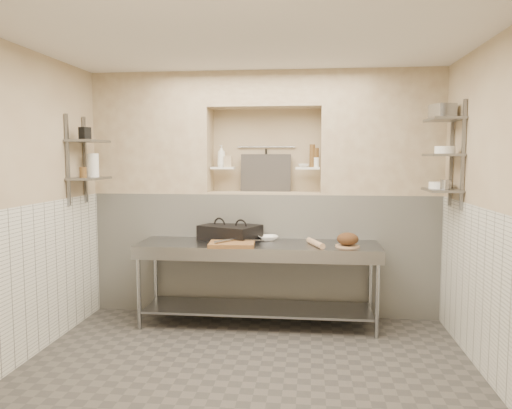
# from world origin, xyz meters

# --- Properties ---
(floor) EXTENTS (4.00, 3.90, 0.10)m
(floor) POSITION_xyz_m (0.00, 0.00, -0.05)
(floor) COLOR #484440
(floor) RESTS_ON ground
(ceiling) EXTENTS (4.00, 3.90, 0.10)m
(ceiling) POSITION_xyz_m (0.00, 0.00, 2.85)
(ceiling) COLOR silver
(ceiling) RESTS_ON ground
(wall_left) EXTENTS (0.10, 3.90, 2.80)m
(wall_left) POSITION_xyz_m (-2.05, 0.00, 1.40)
(wall_left) COLOR #BFAF8D
(wall_left) RESTS_ON ground
(wall_right) EXTENTS (0.10, 3.90, 2.80)m
(wall_right) POSITION_xyz_m (2.05, 0.00, 1.40)
(wall_right) COLOR #BFAF8D
(wall_right) RESTS_ON ground
(wall_back) EXTENTS (4.00, 0.10, 2.80)m
(wall_back) POSITION_xyz_m (0.00, 2.00, 1.40)
(wall_back) COLOR #BFAF8D
(wall_back) RESTS_ON ground
(wall_front) EXTENTS (4.00, 0.10, 2.80)m
(wall_front) POSITION_xyz_m (0.00, -2.00, 1.40)
(wall_front) COLOR #BFAF8D
(wall_front) RESTS_ON ground
(backwall_lower) EXTENTS (4.00, 0.40, 1.40)m
(backwall_lower) POSITION_xyz_m (0.00, 1.75, 0.70)
(backwall_lower) COLOR silver
(backwall_lower) RESTS_ON floor
(alcove_sill) EXTENTS (1.30, 0.40, 0.02)m
(alcove_sill) POSITION_xyz_m (0.00, 1.75, 1.41)
(alcove_sill) COLOR #BFAF8D
(alcove_sill) RESTS_ON backwall_lower
(backwall_pillar_left) EXTENTS (1.35, 0.40, 1.40)m
(backwall_pillar_left) POSITION_xyz_m (-1.33, 1.75, 2.10)
(backwall_pillar_left) COLOR #BFAF8D
(backwall_pillar_left) RESTS_ON backwall_lower
(backwall_pillar_right) EXTENTS (1.35, 0.40, 1.40)m
(backwall_pillar_right) POSITION_xyz_m (1.33, 1.75, 2.10)
(backwall_pillar_right) COLOR #BFAF8D
(backwall_pillar_right) RESTS_ON backwall_lower
(backwall_header) EXTENTS (1.30, 0.40, 0.40)m
(backwall_header) POSITION_xyz_m (0.00, 1.75, 2.60)
(backwall_header) COLOR #BFAF8D
(backwall_header) RESTS_ON backwall_lower
(wainscot_left) EXTENTS (0.02, 3.90, 1.40)m
(wainscot_left) POSITION_xyz_m (-1.99, 0.00, 0.70)
(wainscot_left) COLOR silver
(wainscot_left) RESTS_ON floor
(wainscot_right) EXTENTS (0.02, 3.90, 1.40)m
(wainscot_right) POSITION_xyz_m (1.99, 0.00, 0.70)
(wainscot_right) COLOR silver
(wainscot_right) RESTS_ON floor
(alcove_shelf_left) EXTENTS (0.28, 0.16, 0.02)m
(alcove_shelf_left) POSITION_xyz_m (-0.50, 1.75, 1.70)
(alcove_shelf_left) COLOR white
(alcove_shelf_left) RESTS_ON backwall_lower
(alcove_shelf_right) EXTENTS (0.28, 0.16, 0.02)m
(alcove_shelf_right) POSITION_xyz_m (0.50, 1.75, 1.70)
(alcove_shelf_right) COLOR white
(alcove_shelf_right) RESTS_ON backwall_lower
(utensil_rail) EXTENTS (0.70, 0.02, 0.02)m
(utensil_rail) POSITION_xyz_m (0.00, 1.92, 1.95)
(utensil_rail) COLOR gray
(utensil_rail) RESTS_ON wall_back
(hanging_steel) EXTENTS (0.02, 0.02, 0.30)m
(hanging_steel) POSITION_xyz_m (0.00, 1.90, 1.78)
(hanging_steel) COLOR black
(hanging_steel) RESTS_ON utensil_rail
(splash_panel) EXTENTS (0.60, 0.08, 0.45)m
(splash_panel) POSITION_xyz_m (0.00, 1.85, 1.64)
(splash_panel) COLOR #383330
(splash_panel) RESTS_ON alcove_sill
(shelf_rail_left_a) EXTENTS (0.03, 0.03, 0.95)m
(shelf_rail_left_a) POSITION_xyz_m (-1.98, 1.25, 1.80)
(shelf_rail_left_a) COLOR slate
(shelf_rail_left_a) RESTS_ON wall_left
(shelf_rail_left_b) EXTENTS (0.03, 0.03, 0.95)m
(shelf_rail_left_b) POSITION_xyz_m (-1.98, 0.85, 1.80)
(shelf_rail_left_b) COLOR slate
(shelf_rail_left_b) RESTS_ON wall_left
(wall_shelf_left_lower) EXTENTS (0.30, 0.50, 0.02)m
(wall_shelf_left_lower) POSITION_xyz_m (-1.84, 1.05, 1.60)
(wall_shelf_left_lower) COLOR slate
(wall_shelf_left_lower) RESTS_ON wall_left
(wall_shelf_left_upper) EXTENTS (0.30, 0.50, 0.03)m
(wall_shelf_left_upper) POSITION_xyz_m (-1.84, 1.05, 2.00)
(wall_shelf_left_upper) COLOR slate
(wall_shelf_left_upper) RESTS_ON wall_left
(shelf_rail_right_a) EXTENTS (0.03, 0.03, 1.05)m
(shelf_rail_right_a) POSITION_xyz_m (1.98, 1.25, 1.85)
(shelf_rail_right_a) COLOR slate
(shelf_rail_right_a) RESTS_ON wall_right
(shelf_rail_right_b) EXTENTS (0.03, 0.03, 1.05)m
(shelf_rail_right_b) POSITION_xyz_m (1.98, 0.85, 1.85)
(shelf_rail_right_b) COLOR slate
(shelf_rail_right_b) RESTS_ON wall_right
(wall_shelf_right_lower) EXTENTS (0.30, 0.50, 0.02)m
(wall_shelf_right_lower) POSITION_xyz_m (1.84, 1.05, 1.50)
(wall_shelf_right_lower) COLOR slate
(wall_shelf_right_lower) RESTS_ON wall_right
(wall_shelf_right_mid) EXTENTS (0.30, 0.50, 0.02)m
(wall_shelf_right_mid) POSITION_xyz_m (1.84, 1.05, 1.85)
(wall_shelf_right_mid) COLOR slate
(wall_shelf_right_mid) RESTS_ON wall_right
(wall_shelf_right_upper) EXTENTS (0.30, 0.50, 0.03)m
(wall_shelf_right_upper) POSITION_xyz_m (1.84, 1.05, 2.20)
(wall_shelf_right_upper) COLOR slate
(wall_shelf_right_upper) RESTS_ON wall_right
(prep_table) EXTENTS (2.60, 0.70, 0.90)m
(prep_table) POSITION_xyz_m (-0.03, 1.18, 0.64)
(prep_table) COLOR gray
(prep_table) RESTS_ON floor
(panini_press) EXTENTS (0.74, 0.66, 0.17)m
(panini_press) POSITION_xyz_m (-0.36, 1.39, 0.98)
(panini_press) COLOR black
(panini_press) RESTS_ON prep_table
(cutting_board) EXTENTS (0.49, 0.36, 0.04)m
(cutting_board) POSITION_xyz_m (-0.28, 0.99, 0.92)
(cutting_board) COLOR #92653E
(cutting_board) RESTS_ON prep_table
(knife_blade) EXTENTS (0.29, 0.05, 0.01)m
(knife_blade) POSITION_xyz_m (-0.11, 1.12, 0.95)
(knife_blade) COLOR gray
(knife_blade) RESTS_ON cutting_board
(tongs) EXTENTS (0.19, 0.25, 0.03)m
(tongs) POSITION_xyz_m (-0.35, 0.99, 0.96)
(tongs) COLOR gray
(tongs) RESTS_ON cutting_board
(mixing_bowl) EXTENTS (0.27, 0.27, 0.05)m
(mixing_bowl) POSITION_xyz_m (0.07, 1.39, 0.93)
(mixing_bowl) COLOR white
(mixing_bowl) RESTS_ON prep_table
(rolling_pin) EXTENTS (0.20, 0.40, 0.06)m
(rolling_pin) POSITION_xyz_m (0.59, 1.10, 0.93)
(rolling_pin) COLOR tan
(rolling_pin) RESTS_ON prep_table
(bread_board) EXTENTS (0.25, 0.25, 0.01)m
(bread_board) POSITION_xyz_m (0.92, 1.09, 0.91)
(bread_board) COLOR tan
(bread_board) RESTS_ON prep_table
(bread_loaf) EXTENTS (0.22, 0.22, 0.13)m
(bread_loaf) POSITION_xyz_m (0.92, 1.09, 0.98)
(bread_loaf) COLOR #4C2D19
(bread_loaf) RESTS_ON bread_board
(bottle_soap) EXTENTS (0.12, 0.12, 0.26)m
(bottle_soap) POSITION_xyz_m (-0.52, 1.76, 1.84)
(bottle_soap) COLOR white
(bottle_soap) RESTS_ON alcove_shelf_left
(jar_alcove) EXTENTS (0.09, 0.09, 0.13)m
(jar_alcove) POSITION_xyz_m (-0.44, 1.74, 1.78)
(jar_alcove) COLOR #BFAF8D
(jar_alcove) RESTS_ON alcove_shelf_left
(bowl_alcove) EXTENTS (0.14, 0.14, 0.04)m
(bowl_alcove) POSITION_xyz_m (0.45, 1.73, 1.73)
(bowl_alcove) COLOR white
(bowl_alcove) RESTS_ON alcove_shelf_right
(condiment_a) EXTENTS (0.06, 0.06, 0.22)m
(condiment_a) POSITION_xyz_m (0.60, 1.74, 1.82)
(condiment_a) COLOR brown
(condiment_a) RESTS_ON alcove_shelf_right
(condiment_b) EXTENTS (0.07, 0.07, 0.26)m
(condiment_b) POSITION_xyz_m (0.55, 1.75, 1.84)
(condiment_b) COLOR brown
(condiment_b) RESTS_ON alcove_shelf_right
(condiment_c) EXTENTS (0.07, 0.07, 0.11)m
(condiment_c) POSITION_xyz_m (0.60, 1.74, 1.77)
(condiment_c) COLOR white
(condiment_c) RESTS_ON alcove_shelf_right
(jug_left) EXTENTS (0.13, 0.13, 0.26)m
(jug_left) POSITION_xyz_m (-1.84, 1.15, 1.74)
(jug_left) COLOR white
(jug_left) RESTS_ON wall_shelf_left_lower
(jar_left) EXTENTS (0.07, 0.07, 0.11)m
(jar_left) POSITION_xyz_m (-1.84, 0.91, 1.67)
(jar_left) COLOR brown
(jar_left) RESTS_ON wall_shelf_left_lower
(box_left_upper) EXTENTS (0.12, 0.12, 0.13)m
(box_left_upper) POSITION_xyz_m (-1.84, 0.98, 2.08)
(box_left_upper) COLOR black
(box_left_upper) RESTS_ON wall_shelf_left_upper
(bowl_right) EXTENTS (0.22, 0.22, 0.07)m
(bowl_right) POSITION_xyz_m (1.84, 1.12, 1.55)
(bowl_right) COLOR white
(bowl_right) RESTS_ON wall_shelf_right_lower
(canister_right) EXTENTS (0.10, 0.10, 0.10)m
(canister_right) POSITION_xyz_m (1.84, 0.92, 1.56)
(canister_right) COLOR gray
(canister_right) RESTS_ON wall_shelf_right_lower
(bowl_right_mid) EXTENTS (0.20, 0.20, 0.07)m
(bowl_right_mid) POSITION_xyz_m (1.84, 0.98, 1.90)
(bowl_right_mid) COLOR white
(bowl_right_mid) RESTS_ON wall_shelf_right_mid
(basket_right) EXTENTS (0.24, 0.27, 0.14)m
(basket_right) POSITION_xyz_m (1.84, 1.13, 2.28)
(basket_right) COLOR gray
(basket_right) RESTS_ON wall_shelf_right_upper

